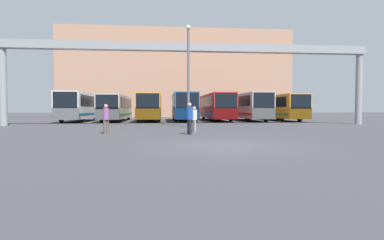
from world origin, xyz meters
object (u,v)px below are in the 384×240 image
(bus_slot_4, at_px, (216,106))
(pedestrian_mid_right, at_px, (194,119))
(bus_slot_6, at_px, (280,106))
(lamp_post, at_px, (188,72))
(bus_slot_2, at_px, (150,106))
(bus_slot_3, at_px, (184,105))
(pedestrian_near_center, at_px, (189,118))
(bus_slot_0, at_px, (80,105))
(bus_slot_1, at_px, (116,107))
(pedestrian_mid_left, at_px, (106,118))
(bus_slot_5, at_px, (249,105))

(bus_slot_4, xyz_separation_m, pedestrian_mid_right, (-4.51, -18.01, -1.00))
(pedestrian_mid_right, bearing_deg, bus_slot_6, -54.27)
(bus_slot_4, height_order, lamp_post, lamp_post)
(bus_slot_2, height_order, pedestrian_mid_right, bus_slot_2)
(bus_slot_3, relative_size, lamp_post, 1.28)
(bus_slot_3, height_order, pedestrian_near_center, bus_slot_3)
(bus_slot_0, bearing_deg, pedestrian_near_center, -59.27)
(bus_slot_1, distance_m, bus_slot_6, 20.01)
(bus_slot_2, bearing_deg, pedestrian_mid_left, -95.59)
(pedestrian_mid_right, bearing_deg, pedestrian_mid_left, 77.36)
(bus_slot_3, relative_size, pedestrian_near_center, 5.70)
(bus_slot_3, distance_m, bus_slot_6, 12.03)
(pedestrian_mid_right, bearing_deg, bus_slot_0, 15.03)
(pedestrian_near_center, xyz_separation_m, lamp_post, (0.49, 6.66, 3.39))
(bus_slot_1, distance_m, pedestrian_mid_right, 19.33)
(bus_slot_5, bearing_deg, bus_slot_6, 2.96)
(bus_slot_5, distance_m, pedestrian_mid_right, 19.53)
(bus_slot_0, xyz_separation_m, bus_slot_2, (8.00, 0.19, -0.06))
(bus_slot_1, distance_m, pedestrian_mid_left, 18.54)
(bus_slot_3, xyz_separation_m, bus_slot_5, (8.00, 0.53, 0.03))
(bus_slot_2, bearing_deg, bus_slot_3, -1.93)
(bus_slot_5, relative_size, lamp_post, 1.42)
(bus_slot_2, distance_m, pedestrian_near_center, 19.05)
(bus_slot_5, distance_m, pedestrian_near_center, 21.19)
(pedestrian_near_center, bearing_deg, bus_slot_6, -43.74)
(bus_slot_3, height_order, pedestrian_mid_right, bus_slot_3)
(bus_slot_4, xyz_separation_m, lamp_post, (-4.46, -12.97, 2.49))
(bus_slot_3, distance_m, pedestrian_near_center, 18.70)
(bus_slot_5, height_order, lamp_post, lamp_post)
(bus_slot_5, relative_size, pedestrian_mid_right, 7.08)
(bus_slot_3, xyz_separation_m, bus_slot_4, (4.00, 0.99, -0.01))
(bus_slot_6, bearing_deg, bus_slot_3, -176.48)
(pedestrian_mid_left, height_order, lamp_post, lamp_post)
(pedestrian_mid_right, bearing_deg, bus_slot_4, -33.16)
(pedestrian_near_center, bearing_deg, bus_slot_1, 9.97)
(bus_slot_1, height_order, pedestrian_mid_left, bus_slot_1)
(bus_slot_3, height_order, lamp_post, lamp_post)
(bus_slot_1, distance_m, bus_slot_3, 8.04)
(bus_slot_1, xyz_separation_m, bus_slot_5, (16.01, -0.24, 0.16))
(bus_slot_4, relative_size, bus_slot_5, 1.08)
(bus_slot_4, bearing_deg, bus_slot_5, -6.49)
(bus_slot_0, xyz_separation_m, bus_slot_3, (12.01, 0.06, -0.01))
(pedestrian_mid_right, height_order, lamp_post, lamp_post)
(bus_slot_1, bearing_deg, bus_slot_5, -0.87)
(bus_slot_0, height_order, bus_slot_3, bus_slot_0)
(bus_slot_4, height_order, pedestrian_mid_left, bus_slot_4)
(bus_slot_0, relative_size, lamp_post, 1.27)
(bus_slot_0, bearing_deg, bus_slot_3, 0.27)
(pedestrian_mid_left, bearing_deg, lamp_post, -170.92)
(bus_slot_6, relative_size, pedestrian_mid_right, 7.34)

